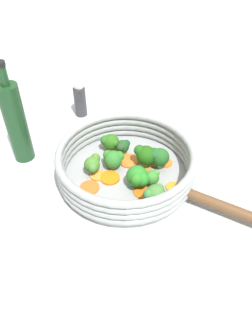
{
  "coord_description": "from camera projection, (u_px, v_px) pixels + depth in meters",
  "views": [
    {
      "loc": [
        0.1,
        -0.51,
        0.51
      ],
      "look_at": [
        0.0,
        0.0,
        0.03
      ],
      "focal_mm": 35.0,
      "sensor_mm": 36.0,
      "label": 1
    }
  ],
  "objects": [
    {
      "name": "skillet",
      "position": [
        126.0,
        175.0,
        0.72
      ],
      "size": [
        0.28,
        0.28,
        0.01
      ],
      "primitive_type": "cylinder",
      "color": "#939699",
      "rests_on": "ground_plane"
    },
    {
      "name": "carrot_slice_3",
      "position": [
        90.0,
        188.0,
        0.69
      ],
      "size": [
        0.06,
        0.06,
        0.0
      ],
      "primitive_type": "cylinder",
      "rotation": [
        0.0,
        0.0,
        4.01
      ],
      "color": "orange",
      "rests_on": "skillet"
    },
    {
      "name": "carrot_slice_2",
      "position": [
        173.0,
        188.0,
        0.69
      ],
      "size": [
        0.04,
        0.04,
        0.0
      ],
      "primitive_type": "cylinder",
      "rotation": [
        0.0,
        0.0,
        4.3
      ],
      "color": "orange",
      "rests_on": "skillet"
    },
    {
      "name": "skillet_rivet_right",
      "position": [
        187.0,
        183.0,
        0.69
      ],
      "size": [
        0.01,
        0.01,
        0.01
      ],
      "primitive_type": "sphere",
      "color": "#979499",
      "rests_on": "skillet"
    },
    {
      "name": "carrot_slice_4",
      "position": [
        98.0,
        175.0,
        0.71
      ],
      "size": [
        0.04,
        0.04,
        0.0
      ],
      "primitive_type": "cylinder",
      "rotation": [
        0.0,
        0.0,
        4.75
      ],
      "color": "orange",
      "rests_on": "skillet"
    },
    {
      "name": "broccoli_floret_0",
      "position": [
        146.0,
        155.0,
        0.71
      ],
      "size": [
        0.05,
        0.04,
        0.05
      ],
      "color": "#659548",
      "rests_on": "skillet"
    },
    {
      "name": "broccoli_floret_5",
      "position": [
        155.0,
        194.0,
        0.63
      ],
      "size": [
        0.04,
        0.04,
        0.05
      ],
      "color": "#6D9D55",
      "rests_on": "skillet"
    },
    {
      "name": "carrot_slice_9",
      "position": [
        143.0,
        173.0,
        0.72
      ],
      "size": [
        0.04,
        0.04,
        0.0
      ],
      "primitive_type": "cylinder",
      "rotation": [
        0.0,
        0.0,
        4.37
      ],
      "color": "orange",
      "rests_on": "skillet"
    },
    {
      "name": "broccoli_floret_7",
      "position": [
        111.0,
        142.0,
        0.76
      ],
      "size": [
        0.05,
        0.04,
        0.04
      ],
      "color": "#789552",
      "rests_on": "skillet"
    },
    {
      "name": "ground_plane",
      "position": [
        126.0,
        177.0,
        0.73
      ],
      "size": [
        4.0,
        4.0,
        0.0
      ],
      "primitive_type": "plane",
      "color": "#B3BABE"
    },
    {
      "name": "carrot_slice_6",
      "position": [
        165.0,
        163.0,
        0.74
      ],
      "size": [
        0.05,
        0.05,
        0.0
      ],
      "primitive_type": "cylinder",
      "rotation": [
        0.0,
        0.0,
        5.36
      ],
      "color": "orange",
      "rests_on": "skillet"
    },
    {
      "name": "broccoli_floret_8",
      "position": [
        138.0,
        177.0,
        0.67
      ],
      "size": [
        0.05,
        0.05,
        0.05
      ],
      "color": "#8EAC69",
      "rests_on": "skillet"
    },
    {
      "name": "broccoli_floret_1",
      "position": [
        158.0,
        156.0,
        0.72
      ],
      "size": [
        0.05,
        0.04,
        0.05
      ],
      "color": "#7BAC70",
      "rests_on": "skillet"
    },
    {
      "name": "skillet_rivet_left",
      "position": [
        175.0,
        204.0,
        0.65
      ],
      "size": [
        0.01,
        0.01,
        0.01
      ],
      "primitive_type": "sphere",
      "color": "#95949B",
      "rests_on": "skillet"
    },
    {
      "name": "broccoli_floret_2",
      "position": [
        123.0,
        147.0,
        0.75
      ],
      "size": [
        0.03,
        0.03,
        0.04
      ],
      "color": "#89B65F",
      "rests_on": "skillet"
    },
    {
      "name": "carrot_slice_0",
      "position": [
        110.0,
        178.0,
        0.71
      ],
      "size": [
        0.06,
        0.06,
        0.01
      ],
      "primitive_type": "cylinder",
      "rotation": [
        0.0,
        0.0,
        5.36
      ],
      "color": "orange",
      "rests_on": "skillet"
    },
    {
      "name": "salt_shaker",
      "position": [
        80.0,
        98.0,
        0.88
      ],
      "size": [
        0.03,
        0.03,
        0.1
      ],
      "color": "#333338",
      "rests_on": "ground_plane"
    },
    {
      "name": "oil_bottle",
      "position": [
        16.0,
        122.0,
        0.71
      ],
      "size": [
        0.05,
        0.05,
        0.24
      ],
      "color": "#193D1E",
      "rests_on": "ground_plane"
    },
    {
      "name": "broccoli_floret_6",
      "position": [
        152.0,
        177.0,
        0.68
      ],
      "size": [
        0.03,
        0.03,
        0.04
      ],
      "color": "#7BA54D",
      "rests_on": "skillet"
    },
    {
      "name": "skillet_rim_wall",
      "position": [
        126.0,
        162.0,
        0.7
      ],
      "size": [
        0.3,
        0.3,
        0.06
      ],
      "color": "#959B9B",
      "rests_on": "skillet"
    },
    {
      "name": "carrot_slice_5",
      "position": [
        112.0,
        154.0,
        0.77
      ],
      "size": [
        0.05,
        0.05,
        0.0
      ],
      "primitive_type": "cylinder",
      "rotation": [
        0.0,
        0.0,
        2.48
      ],
      "color": "orange",
      "rests_on": "skillet"
    },
    {
      "name": "carrot_slice_8",
      "position": [
        130.0,
        161.0,
        0.75
      ],
      "size": [
        0.05,
        0.05,
        0.01
      ],
      "primitive_type": "cylinder",
      "rotation": [
        0.0,
        0.0,
        2.97
      ],
      "color": "orange",
      "rests_on": "skillet"
    },
    {
      "name": "broccoli_floret_4",
      "position": [
        113.0,
        159.0,
        0.72
      ],
      "size": [
        0.05,
        0.04,
        0.04
      ],
      "color": "#8AB56D",
      "rests_on": "skillet"
    },
    {
      "name": "carrot_slice_1",
      "position": [
        141.0,
        192.0,
        0.68
      ],
      "size": [
        0.04,
        0.04,
        0.0
      ],
      "primitive_type": "cylinder",
      "rotation": [
        0.0,
        0.0,
        0.35
      ],
      "color": "orange",
      "rests_on": "skillet"
    },
    {
      "name": "carrot_slice_7",
      "position": [
        152.0,
        160.0,
        0.75
      ],
      "size": [
        0.06,
        0.06,
        0.0
      ],
      "primitive_type": "cylinder",
      "rotation": [
        0.0,
        0.0,
        4.37
      ],
      "color": "orange",
      "rests_on": "skillet"
    },
    {
      "name": "broccoli_floret_3",
      "position": [
        93.0,
        164.0,
        0.7
      ],
      "size": [
        0.03,
        0.04,
        0.04
      ],
      "color": "#79A557",
      "rests_on": "skillet"
    },
    {
      "name": "skillet_handle",
      "position": [
        241.0,
        213.0,
        0.62
      ],
      "size": [
        0.22,
        0.09,
        0.02
      ],
      "primitive_type": "cylinder",
      "rotation": [
        1.57,
        0.0,
        1.25
      ],
      "color": "brown",
      "rests_on": "skillet"
    }
  ]
}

